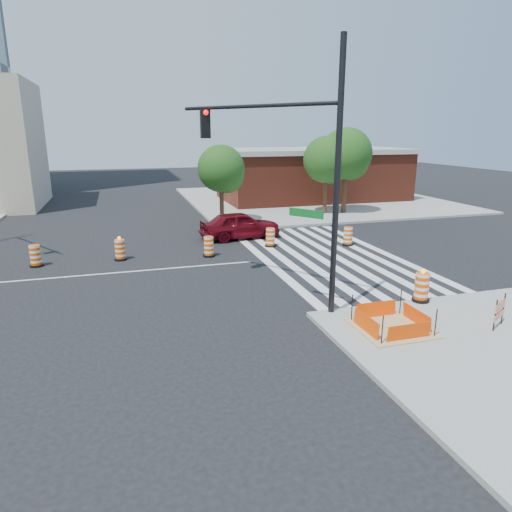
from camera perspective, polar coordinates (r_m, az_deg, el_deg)
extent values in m
plane|color=black|center=(21.27, -19.20, -2.18)|extent=(120.00, 120.00, 0.00)
cube|color=gray|center=(42.28, 6.98, 7.06)|extent=(22.00, 22.00, 0.15)
cube|color=silver|center=(22.23, 1.25, -0.55)|extent=(0.45, 13.50, 0.01)
cube|color=silver|center=(22.51, 3.43, -0.37)|extent=(0.45, 13.50, 0.01)
cube|color=silver|center=(22.83, 5.55, -0.19)|extent=(0.45, 13.50, 0.01)
cube|color=silver|center=(23.17, 7.62, -0.02)|extent=(0.45, 13.50, 0.01)
cube|color=silver|center=(23.55, 9.62, 0.14)|extent=(0.45, 13.50, 0.01)
cube|color=silver|center=(23.95, 11.55, 0.31)|extent=(0.45, 13.50, 0.01)
cube|color=silver|center=(24.38, 13.42, 0.46)|extent=(0.45, 13.50, 0.01)
cube|color=silver|center=(24.84, 15.22, 0.61)|extent=(0.45, 13.50, 0.01)
cube|color=silver|center=(21.27, -19.20, -2.17)|extent=(14.00, 0.12, 0.01)
cube|color=tan|center=(14.98, 16.52, -8.61)|extent=(2.20, 2.20, 0.05)
cube|color=#F24504|center=(14.21, 18.58, -9.03)|extent=(1.44, 0.02, 0.55)
cube|color=#F24504|center=(15.58, 14.80, -6.54)|extent=(1.44, 0.02, 0.55)
cube|color=#F24504|center=(14.43, 13.56, -8.25)|extent=(0.02, 1.44, 0.55)
cube|color=#F24504|center=(15.37, 19.44, -7.23)|extent=(0.02, 1.44, 0.55)
cylinder|color=black|center=(13.66, 15.50, -8.97)|extent=(0.04, 0.04, 0.90)
cylinder|color=black|center=(14.65, 21.55, -7.82)|extent=(0.04, 0.04, 0.90)
cylinder|color=black|center=(15.08, 11.90, -6.37)|extent=(0.04, 0.04, 0.90)
cylinder|color=black|center=(15.98, 17.62, -5.52)|extent=(0.04, 0.04, 0.90)
cube|color=maroon|center=(42.04, 7.07, 9.79)|extent=(16.00, 8.00, 4.20)
cube|color=gray|center=(41.89, 7.18, 12.92)|extent=(16.50, 8.50, 0.40)
imported|color=#580710|center=(26.70, -2.00, 3.89)|extent=(4.83, 2.31, 1.59)
cylinder|color=black|center=(14.81, 10.08, 9.00)|extent=(0.20, 0.20, 8.74)
cylinder|color=black|center=(16.47, -0.25, 18.22)|extent=(4.02, 5.33, 0.13)
cube|color=black|center=(17.93, -6.37, 16.15)|extent=(0.35, 0.31, 1.09)
sphere|color=#FF0C0C|center=(17.76, -6.29, 17.40)|extent=(0.20, 0.20, 0.20)
cube|color=#0C591E|center=(15.48, 6.27, 5.33)|extent=(0.82, 1.08, 0.27)
cylinder|color=black|center=(17.60, 19.86, -5.17)|extent=(0.62, 0.62, 0.10)
cylinder|color=#EB5004|center=(17.43, 20.01, -3.58)|extent=(0.50, 0.50, 0.98)
sphere|color=#FF990C|center=(17.26, 20.18, -1.79)|extent=(0.17, 0.17, 0.17)
cube|color=#EB5004|center=(16.11, 28.22, -5.50)|extent=(0.78, 0.46, 0.29)
cube|color=#EB5004|center=(16.22, 28.08, -6.58)|extent=(0.78, 0.46, 0.22)
cylinder|color=black|center=(15.83, 27.72, -6.59)|extent=(0.04, 0.04, 1.02)
cylinder|color=black|center=(16.54, 28.52, -5.79)|extent=(0.04, 0.04, 1.02)
cylinder|color=#382314|center=(30.70, -4.31, 6.99)|extent=(0.29, 0.29, 3.31)
sphere|color=#124213|center=(30.47, -4.39, 10.84)|extent=(3.10, 3.10, 3.10)
sphere|color=#124213|center=(30.88, -3.65, 9.95)|extent=(2.27, 2.27, 2.27)
sphere|color=#124213|center=(30.25, -4.98, 10.20)|extent=(2.07, 2.07, 2.07)
cylinder|color=#382314|center=(34.58, 8.64, 8.07)|extent=(0.30, 0.30, 3.63)
sphere|color=#124213|center=(34.37, 8.80, 11.82)|extent=(3.40, 3.40, 3.40)
sphere|color=#124213|center=(34.86, 9.27, 10.92)|extent=(2.50, 2.50, 2.50)
sphere|color=#124213|center=(34.06, 8.33, 11.24)|extent=(2.27, 2.27, 2.27)
cylinder|color=#382314|center=(35.01, 11.00, 8.36)|extent=(0.35, 0.35, 4.00)
sphere|color=#124213|center=(34.80, 11.21, 12.45)|extent=(3.75, 3.75, 3.75)
sphere|color=#124213|center=(35.38, 11.71, 11.45)|extent=(2.75, 2.75, 2.75)
sphere|color=#124213|center=(34.43, 10.70, 11.82)|extent=(2.50, 2.50, 2.50)
cylinder|color=black|center=(23.58, -25.73, -1.06)|extent=(0.60, 0.60, 0.10)
cylinder|color=#EB5004|center=(23.46, -25.87, 0.11)|extent=(0.48, 0.48, 0.95)
cylinder|color=black|center=(23.28, -16.55, -0.35)|extent=(0.60, 0.60, 0.10)
cylinder|color=#EB5004|center=(23.15, -16.64, 0.84)|extent=(0.48, 0.48, 0.95)
sphere|color=#FF990C|center=(23.03, -16.74, 2.16)|extent=(0.16, 0.16, 0.16)
cylinder|color=black|center=(23.06, -5.89, 0.07)|extent=(0.60, 0.60, 0.10)
cylinder|color=#EB5004|center=(22.93, -5.93, 1.27)|extent=(0.48, 0.48, 0.95)
cylinder|color=black|center=(24.92, 1.79, 1.31)|extent=(0.60, 0.60, 0.10)
cylinder|color=#EB5004|center=(24.81, 1.80, 2.43)|extent=(0.48, 0.48, 0.95)
cylinder|color=black|center=(25.67, 11.38, 1.42)|extent=(0.60, 0.60, 0.10)
cylinder|color=#EB5004|center=(25.56, 11.44, 2.51)|extent=(0.48, 0.48, 0.95)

